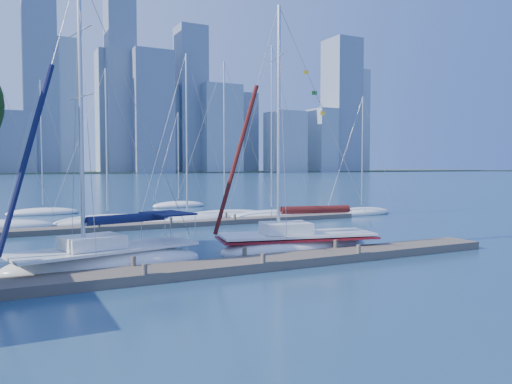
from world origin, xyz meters
name	(u,v)px	position (x,y,z in m)	size (l,w,h in m)	color
ground	(254,268)	(0.00, 0.00, 0.00)	(700.00, 700.00, 0.00)	#18374F
near_dock	(254,264)	(0.00, 0.00, 0.20)	(26.00, 2.00, 0.40)	brown
far_dock	(181,224)	(2.00, 16.00, 0.18)	(30.00, 1.80, 0.36)	brown
far_shore	(21,173)	(0.00, 320.00, 0.00)	(800.00, 100.00, 1.50)	#38472D
sailboat_navy	(106,247)	(-5.80, 2.45, 1.01)	(8.79, 4.65, 12.97)	silver
sailboat_maroon	(297,233)	(3.74, 2.54, 0.99)	(8.91, 4.46, 13.02)	silver
bg_boat_1	(108,221)	(-2.64, 19.44, 0.26)	(8.14, 3.58, 12.10)	silver
bg_boat_2	(187,220)	(3.02, 17.50, 0.29)	(7.25, 3.82, 13.38)	silver
bg_boat_3	(224,216)	(6.96, 19.38, 0.26)	(8.80, 3.73, 13.49)	silver
bg_boat_4	(271,215)	(10.56, 17.70, 0.28)	(7.75, 2.76, 14.81)	silver
bg_boat_5	(362,212)	(19.46, 16.82, 0.24)	(6.56, 4.22, 11.03)	silver
bg_boat_6	(43,212)	(-6.47, 29.97, 0.24)	(6.50, 4.27, 12.48)	silver
bg_boat_7	(179,205)	(7.21, 32.43, 0.23)	(5.85, 2.42, 10.50)	silver
skyline	(59,109)	(19.80, 290.70, 37.47)	(503.73, 51.31, 116.97)	slate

